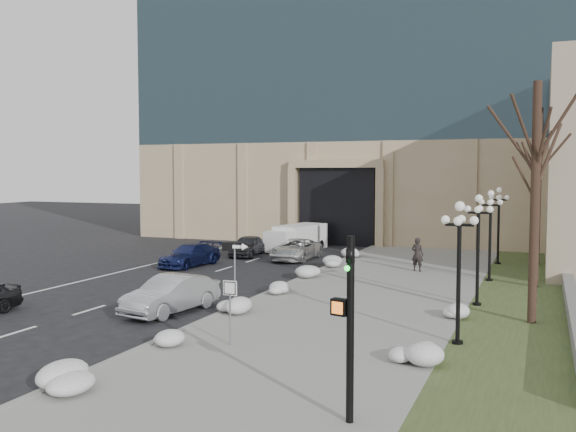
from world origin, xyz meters
name	(u,v)px	position (x,y,z in m)	size (l,w,h in m)	color
ground	(136,370)	(0.00, 0.00, 0.00)	(160.00, 160.00, 0.00)	black
sidewalk	(374,292)	(3.50, 14.00, 0.06)	(9.00, 40.00, 0.12)	gray
curb	(285,285)	(-1.00, 14.00, 0.07)	(0.30, 40.00, 0.14)	gray
grass_strip	(521,303)	(10.00, 14.00, 0.05)	(4.00, 40.00, 0.10)	#354422
stone_wall	(570,291)	(12.00, 16.00, 0.35)	(0.50, 30.00, 0.70)	slate
office_tower	(397,31)	(-2.01, 43.58, 18.49)	(40.00, 24.70, 36.00)	tan
car_b	(171,294)	(-3.09, 6.82, 0.76)	(1.60, 4.59, 1.51)	#AAADB2
car_c	(190,255)	(-8.96, 18.28, 0.67)	(1.87, 4.59, 1.33)	navy
car_d	(296,250)	(-3.99, 23.21, 0.67)	(2.23, 4.84, 1.35)	silver
car_e	(248,246)	(-7.73, 23.81, 0.70)	(1.65, 4.11, 1.40)	#323338
pedestrian	(417,254)	(4.30, 20.67, 1.07)	(0.69, 0.46, 1.90)	black
box_truck	(297,238)	(-5.75, 27.92, 0.88)	(2.98, 6.00, 1.82)	silver
one_way_sign	(239,255)	(-0.46, 7.70, 2.38)	(1.08, 0.40, 2.89)	slate
keep_sign	(230,299)	(1.52, 3.02, 1.63)	(0.48, 0.07, 2.22)	slate
traffic_signal	(349,333)	(6.85, -1.69, 2.14)	(0.74, 0.98, 4.31)	black
snow_clump_a	(71,383)	(-0.35, -2.31, 0.30)	(1.10, 1.60, 0.36)	white
snow_clump_b	(164,341)	(-0.39, 2.08, 0.30)	(1.10, 1.60, 0.36)	white
snow_clump_c	(232,309)	(-0.50, 7.16, 0.30)	(1.10, 1.60, 0.36)	white
snow_clump_d	(278,291)	(-0.31, 11.36, 0.30)	(1.10, 1.60, 0.36)	white
snow_clump_e	(310,273)	(-0.64, 16.59, 0.30)	(1.10, 1.60, 0.36)	white
snow_clump_f	(334,264)	(-0.53, 20.50, 0.30)	(1.10, 1.60, 0.36)	white
snow_clump_g	(356,255)	(-0.46, 24.92, 0.30)	(1.10, 1.60, 0.36)	white
snow_clump_h	(413,356)	(7.36, 3.34, 0.30)	(1.10, 1.60, 0.36)	white
snow_clump_i	(449,313)	(7.55, 9.55, 0.30)	(1.10, 1.60, 0.36)	white
lamppost_a	(459,253)	(8.30, 6.00, 3.07)	(1.18, 1.18, 4.76)	black
lamppost_b	(478,235)	(8.30, 12.50, 3.07)	(1.18, 1.18, 4.76)	black
lamppost_c	(490,223)	(8.30, 19.00, 3.07)	(1.18, 1.18, 4.76)	black
lamppost_d	(499,215)	(8.30, 25.50, 3.07)	(1.18, 1.18, 4.76)	black
tree_near	(536,168)	(10.50, 10.00, 5.83)	(3.20, 3.20, 9.00)	black
tree_mid	(538,176)	(10.50, 18.00, 5.50)	(3.20, 3.20, 8.50)	black
tree_far	(539,164)	(10.50, 26.00, 6.15)	(3.20, 3.20, 9.50)	black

